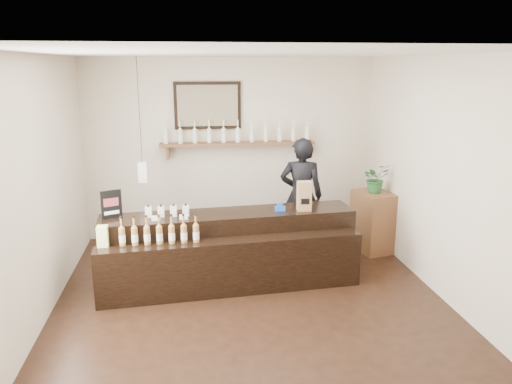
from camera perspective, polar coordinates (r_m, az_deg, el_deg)
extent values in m
plane|color=black|center=(5.96, -0.55, -12.45)|extent=(5.00, 5.00, 0.00)
plane|color=beige|center=(7.91, -2.90, 4.97)|extent=(4.50, 0.00, 4.50)
plane|color=beige|center=(3.13, 5.33, -9.93)|extent=(4.50, 0.00, 4.50)
plane|color=beige|center=(5.65, -23.85, -0.03)|extent=(0.00, 5.00, 5.00)
plane|color=beige|center=(6.16, 20.64, 1.39)|extent=(0.00, 5.00, 5.00)
plane|color=white|center=(5.32, -0.63, 15.59)|extent=(5.00, 5.00, 0.00)
cube|color=brown|center=(7.77, -2.09, 5.57)|extent=(2.40, 0.25, 0.04)
cube|color=brown|center=(7.79, -10.05, 4.48)|extent=(0.04, 0.20, 0.20)
cube|color=brown|center=(8.00, 5.64, 4.89)|extent=(0.04, 0.20, 0.20)
cube|color=black|center=(7.77, -5.55, 9.81)|extent=(1.02, 0.04, 0.72)
cube|color=#4D4131|center=(7.75, -5.55, 9.80)|extent=(0.92, 0.01, 0.62)
cube|color=white|center=(7.05, -12.82, 2.24)|extent=(0.12, 0.12, 0.28)
cylinder|color=black|center=(6.93, -13.21, 9.09)|extent=(0.01, 0.01, 1.41)
cylinder|color=silver|center=(7.72, -10.29, 6.21)|extent=(0.07, 0.07, 0.20)
cone|color=silver|center=(7.71, -10.33, 7.14)|extent=(0.07, 0.07, 0.05)
cylinder|color=silver|center=(7.70, -10.35, 7.58)|extent=(0.02, 0.02, 0.07)
cylinder|color=gold|center=(7.70, -10.37, 7.93)|extent=(0.03, 0.03, 0.02)
cylinder|color=white|center=(7.73, -10.28, 6.06)|extent=(0.07, 0.07, 0.09)
cylinder|color=silver|center=(7.72, -8.65, 6.27)|extent=(0.07, 0.07, 0.20)
cone|color=silver|center=(7.70, -8.68, 7.20)|extent=(0.07, 0.07, 0.05)
cylinder|color=silver|center=(7.69, -8.70, 7.64)|extent=(0.02, 0.02, 0.07)
cylinder|color=gold|center=(7.69, -8.71, 7.99)|extent=(0.03, 0.03, 0.02)
cylinder|color=white|center=(7.72, -8.64, 6.12)|extent=(0.07, 0.07, 0.09)
cylinder|color=silver|center=(7.72, -7.01, 6.32)|extent=(0.07, 0.07, 0.20)
cone|color=silver|center=(7.70, -7.03, 7.26)|extent=(0.07, 0.07, 0.05)
cylinder|color=silver|center=(7.69, -7.05, 7.70)|extent=(0.02, 0.02, 0.07)
cylinder|color=gold|center=(7.69, -7.06, 8.05)|extent=(0.03, 0.03, 0.02)
cylinder|color=white|center=(7.72, -7.00, 6.17)|extent=(0.07, 0.07, 0.09)
cylinder|color=silver|center=(7.72, -5.36, 6.37)|extent=(0.07, 0.07, 0.20)
cone|color=silver|center=(7.71, -5.39, 7.31)|extent=(0.07, 0.07, 0.05)
cylinder|color=silver|center=(7.70, -5.40, 7.75)|extent=(0.02, 0.02, 0.07)
cylinder|color=gold|center=(7.70, -5.41, 8.10)|extent=(0.03, 0.03, 0.02)
cylinder|color=white|center=(7.73, -5.36, 6.22)|extent=(0.07, 0.07, 0.09)
cylinder|color=silver|center=(7.74, -3.73, 6.42)|extent=(0.07, 0.07, 0.20)
cone|color=silver|center=(7.72, -3.74, 7.35)|extent=(0.07, 0.07, 0.05)
cylinder|color=silver|center=(7.71, -3.75, 7.79)|extent=(0.02, 0.02, 0.07)
cylinder|color=gold|center=(7.71, -3.76, 8.14)|extent=(0.03, 0.03, 0.02)
cylinder|color=white|center=(7.74, -3.73, 6.27)|extent=(0.07, 0.07, 0.09)
cylinder|color=silver|center=(7.76, -2.10, 6.46)|extent=(0.07, 0.07, 0.20)
cone|color=silver|center=(7.74, -2.11, 7.39)|extent=(0.07, 0.07, 0.05)
cylinder|color=silver|center=(7.73, -2.11, 7.83)|extent=(0.02, 0.02, 0.07)
cylinder|color=gold|center=(7.73, -2.11, 8.18)|extent=(0.03, 0.03, 0.02)
cylinder|color=white|center=(7.76, -2.10, 6.31)|extent=(0.07, 0.07, 0.09)
cylinder|color=silver|center=(7.78, -0.47, 6.49)|extent=(0.07, 0.07, 0.20)
cone|color=silver|center=(7.76, -0.48, 7.42)|extent=(0.07, 0.07, 0.05)
cylinder|color=silver|center=(7.76, -0.48, 7.86)|extent=(0.02, 0.02, 0.07)
cylinder|color=gold|center=(7.75, -0.48, 8.20)|extent=(0.03, 0.03, 0.02)
cylinder|color=white|center=(7.78, -0.47, 6.34)|extent=(0.07, 0.07, 0.09)
cylinder|color=silver|center=(7.81, 1.14, 6.52)|extent=(0.07, 0.07, 0.20)
cone|color=silver|center=(7.80, 1.14, 7.44)|extent=(0.07, 0.07, 0.05)
cylinder|color=silver|center=(7.79, 1.14, 7.88)|extent=(0.02, 0.02, 0.07)
cylinder|color=gold|center=(7.78, 1.14, 8.23)|extent=(0.03, 0.03, 0.02)
cylinder|color=white|center=(7.81, 1.14, 6.37)|extent=(0.07, 0.07, 0.09)
cylinder|color=silver|center=(7.85, 2.73, 6.54)|extent=(0.07, 0.07, 0.20)
cone|color=silver|center=(7.83, 2.74, 7.46)|extent=(0.07, 0.07, 0.05)
cylinder|color=silver|center=(7.83, 2.75, 7.90)|extent=(0.02, 0.02, 0.07)
cylinder|color=gold|center=(7.82, 2.75, 8.24)|extent=(0.03, 0.03, 0.02)
cylinder|color=white|center=(7.85, 2.73, 6.40)|extent=(0.07, 0.07, 0.09)
cylinder|color=silver|center=(7.89, 4.31, 6.56)|extent=(0.07, 0.07, 0.20)
cone|color=silver|center=(7.88, 4.33, 7.48)|extent=(0.07, 0.07, 0.05)
cylinder|color=silver|center=(7.87, 4.34, 7.91)|extent=(0.02, 0.02, 0.07)
cylinder|color=gold|center=(7.86, 4.35, 8.25)|extent=(0.03, 0.03, 0.02)
cylinder|color=white|center=(7.90, 4.31, 6.42)|extent=(0.07, 0.07, 0.09)
cylinder|color=silver|center=(7.94, 5.88, 6.58)|extent=(0.07, 0.07, 0.20)
cone|color=silver|center=(7.93, 5.90, 7.49)|extent=(0.07, 0.07, 0.05)
cylinder|color=silver|center=(7.92, 5.91, 7.92)|extent=(0.02, 0.02, 0.07)
cylinder|color=gold|center=(7.91, 5.92, 8.25)|extent=(0.03, 0.03, 0.02)
cylinder|color=white|center=(7.94, 5.87, 6.43)|extent=(0.07, 0.07, 0.09)
cube|color=black|center=(6.40, -3.07, -6.18)|extent=(3.21, 0.81, 0.89)
cube|color=black|center=(6.05, -2.71, -8.52)|extent=(3.19, 0.53, 0.67)
cube|color=white|center=(6.05, -11.38, -2.97)|extent=(0.10, 0.04, 0.05)
cube|color=white|center=(6.03, -8.28, -2.87)|extent=(0.10, 0.04, 0.05)
cube|color=#DEE088|center=(5.97, -17.07, -5.40)|extent=(0.12, 0.12, 0.12)
cube|color=#DEE088|center=(5.93, -17.16, -4.31)|extent=(0.12, 0.12, 0.12)
cube|color=silver|center=(6.20, -12.18, -2.26)|extent=(0.08, 0.08, 0.13)
cube|color=#F6BFCE|center=(6.16, -12.20, -2.37)|extent=(0.07, 0.00, 0.06)
cylinder|color=black|center=(6.18, -12.21, -1.59)|extent=(0.02, 0.02, 0.03)
cube|color=silver|center=(6.19, -10.80, -2.22)|extent=(0.08, 0.08, 0.13)
cube|color=#F6BFCE|center=(6.15, -10.81, -2.33)|extent=(0.07, 0.00, 0.06)
cylinder|color=black|center=(6.17, -10.83, -1.55)|extent=(0.02, 0.02, 0.03)
cube|color=silver|center=(6.18, -9.41, -2.18)|extent=(0.08, 0.08, 0.13)
cube|color=#F6BFCE|center=(6.14, -9.42, -2.29)|extent=(0.07, 0.00, 0.06)
cylinder|color=black|center=(6.16, -9.44, -1.50)|extent=(0.02, 0.02, 0.03)
cube|color=silver|center=(6.18, -8.03, -2.13)|extent=(0.08, 0.08, 0.13)
cube|color=#F6BFCE|center=(6.14, -8.03, -2.24)|extent=(0.07, 0.00, 0.06)
cylinder|color=black|center=(6.16, -8.05, -1.45)|extent=(0.02, 0.02, 0.03)
cylinder|color=#9F6C35|center=(5.92, -15.05, -4.98)|extent=(0.07, 0.07, 0.20)
cone|color=#9F6C35|center=(5.88, -15.13, -3.81)|extent=(0.07, 0.07, 0.05)
cylinder|color=#9F6C35|center=(5.87, -15.16, -3.25)|extent=(0.02, 0.02, 0.07)
cylinder|color=black|center=(5.85, -15.19, -2.81)|extent=(0.03, 0.03, 0.02)
cylinder|color=white|center=(5.93, -15.03, -5.16)|extent=(0.07, 0.07, 0.09)
cylinder|color=#9F6C35|center=(5.91, -13.70, -4.94)|extent=(0.07, 0.07, 0.20)
cone|color=#9F6C35|center=(5.87, -13.77, -3.77)|extent=(0.07, 0.07, 0.05)
cylinder|color=#9F6C35|center=(5.85, -13.80, -3.21)|extent=(0.02, 0.02, 0.07)
cylinder|color=black|center=(5.84, -13.83, -2.77)|extent=(0.03, 0.03, 0.02)
cylinder|color=white|center=(5.91, -13.68, -5.13)|extent=(0.07, 0.07, 0.09)
cylinder|color=#9F6C35|center=(5.89, -12.34, -4.91)|extent=(0.07, 0.07, 0.20)
cone|color=#9F6C35|center=(5.85, -12.40, -3.73)|extent=(0.07, 0.07, 0.05)
cylinder|color=#9F6C35|center=(5.84, -12.43, -3.17)|extent=(0.02, 0.02, 0.07)
cylinder|color=black|center=(5.82, -12.46, -2.73)|extent=(0.03, 0.03, 0.02)
cylinder|color=white|center=(5.90, -12.33, -5.10)|extent=(0.07, 0.07, 0.09)
cylinder|color=#9F6C35|center=(5.88, -10.97, -4.87)|extent=(0.07, 0.07, 0.20)
cone|color=#9F6C35|center=(5.84, -11.03, -3.69)|extent=(0.07, 0.07, 0.05)
cylinder|color=#9F6C35|center=(5.83, -11.06, -3.13)|extent=(0.02, 0.02, 0.07)
cylinder|color=black|center=(5.81, -11.08, -2.69)|extent=(0.03, 0.03, 0.02)
cylinder|color=white|center=(5.89, -10.96, -5.06)|extent=(0.07, 0.07, 0.09)
cylinder|color=#9F6C35|center=(5.88, -9.61, -4.83)|extent=(0.07, 0.07, 0.20)
cone|color=#9F6C35|center=(5.84, -9.66, -3.65)|extent=(0.07, 0.07, 0.05)
cylinder|color=#9F6C35|center=(5.82, -9.68, -3.09)|extent=(0.02, 0.02, 0.07)
cylinder|color=black|center=(5.80, -9.70, -2.65)|extent=(0.03, 0.03, 0.02)
cylinder|color=white|center=(5.88, -9.60, -5.02)|extent=(0.07, 0.07, 0.09)
cylinder|color=#9F6C35|center=(5.87, -8.24, -4.79)|extent=(0.07, 0.07, 0.20)
cone|color=#9F6C35|center=(5.83, -8.28, -3.61)|extent=(0.07, 0.07, 0.05)
cylinder|color=#9F6C35|center=(5.81, -8.30, -3.04)|extent=(0.02, 0.02, 0.07)
cylinder|color=black|center=(5.80, -8.32, -2.60)|extent=(0.03, 0.03, 0.02)
cylinder|color=white|center=(5.88, -8.23, -4.97)|extent=(0.07, 0.07, 0.09)
cylinder|color=#9F6C35|center=(5.87, -6.86, -4.74)|extent=(0.07, 0.07, 0.20)
cone|color=#9F6C35|center=(5.83, -6.90, -3.56)|extent=(0.07, 0.07, 0.05)
cylinder|color=#9F6C35|center=(5.81, -6.92, -3.00)|extent=(0.02, 0.02, 0.07)
cylinder|color=black|center=(5.80, -6.93, -2.55)|extent=(0.03, 0.03, 0.02)
cylinder|color=white|center=(5.88, -6.86, -4.93)|extent=(0.07, 0.07, 0.09)
cube|color=black|center=(6.22, -16.20, -1.37)|extent=(0.23, 0.12, 0.35)
cube|color=maroon|center=(6.20, -16.24, -1.13)|extent=(0.16, 0.08, 0.10)
cube|color=white|center=(6.24, -16.15, -2.28)|extent=(0.16, 0.08, 0.04)
cube|color=#A4764F|center=(6.33, 5.52, -0.46)|extent=(0.17, 0.13, 0.38)
cube|color=black|center=(6.28, 5.65, -1.09)|extent=(0.11, 0.00, 0.08)
cube|color=#1951B0|center=(6.32, 2.76, -1.91)|extent=(0.13, 0.06, 0.06)
cylinder|color=#1951B0|center=(6.31, 2.77, -1.52)|extent=(0.07, 0.04, 0.07)
cube|color=brown|center=(7.56, 13.23, -3.29)|extent=(0.56, 0.69, 0.89)
imported|color=#245A2A|center=(7.40, 13.51, 1.54)|extent=(0.44, 0.40, 0.42)
imported|color=black|center=(7.22, 5.20, 0.43)|extent=(0.79, 0.62, 1.91)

